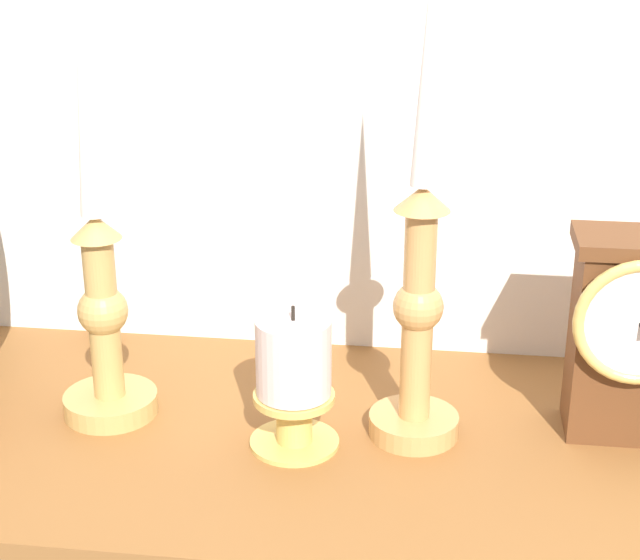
% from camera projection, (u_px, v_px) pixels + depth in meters
% --- Properties ---
extents(ground_plane, '(1.00, 0.36, 0.02)m').
position_uv_depth(ground_plane, '(339.00, 447.00, 0.86)').
color(ground_plane, brown).
extents(back_wall, '(1.20, 0.02, 0.65)m').
position_uv_depth(back_wall, '(365.00, 13.00, 0.90)').
color(back_wall, silver).
rests_on(back_wall, ground_plane).
extents(mantel_clock, '(0.11, 0.09, 0.18)m').
position_uv_depth(mantel_clock, '(631.00, 333.00, 0.82)').
color(mantel_clock, '#5A331A').
rests_on(mantel_clock, ground_plane).
extents(candlestick_tall_left, '(0.08, 0.08, 0.36)m').
position_uv_depth(candlestick_tall_left, '(101.00, 294.00, 0.85)').
color(candlestick_tall_left, tan).
rests_on(candlestick_tall_left, ground_plane).
extents(candlestick_tall_center, '(0.08, 0.08, 0.39)m').
position_uv_depth(candlestick_tall_center, '(419.00, 294.00, 0.81)').
color(candlestick_tall_center, tan).
rests_on(candlestick_tall_center, ground_plane).
extents(pillar_candle_front, '(0.07, 0.07, 0.12)m').
position_uv_depth(pillar_candle_front, '(294.00, 378.00, 0.82)').
color(pillar_candle_front, tan).
rests_on(pillar_candle_front, ground_plane).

